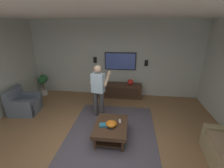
{
  "coord_description": "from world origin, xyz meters",
  "views": [
    {
      "loc": [
        -2.86,
        -0.66,
        2.72
      ],
      "look_at": [
        1.39,
        -0.14,
        1.11
      ],
      "focal_mm": 25.63,
      "sensor_mm": 36.0,
      "label": 1
    }
  ],
  "objects": [
    {
      "name": "ceiling_slab",
      "position": [
        0.0,
        0.0,
        2.94
      ],
      "size": [
        6.58,
        6.72,
        0.1
      ],
      "primitive_type": "cube",
      "color": "white"
    },
    {
      "name": "vase_round",
      "position": [
        2.87,
        -0.66,
        0.66
      ],
      "size": [
        0.22,
        0.22,
        0.22
      ],
      "primitive_type": "sphere",
      "color": "red",
      "rests_on": "media_console"
    },
    {
      "name": "coffee_table",
      "position": [
        0.43,
        -0.23,
        0.3
      ],
      "size": [
        1.0,
        0.8,
        0.4
      ],
      "color": "#422B1C",
      "rests_on": "ground"
    },
    {
      "name": "book",
      "position": [
        0.37,
        -0.07,
        0.42
      ],
      "size": [
        0.2,
        0.25,
        0.04
      ],
      "primitive_type": "cube",
      "rotation": [
        0.0,
        0.0,
        4.92
      ],
      "color": "teal",
      "rests_on": "coffee_table"
    },
    {
      "name": "ground_plane",
      "position": [
        0.0,
        0.0,
        0.0
      ],
      "size": [
        7.82,
        7.82,
        0.0
      ],
      "primitive_type": "plane",
      "color": "olive"
    },
    {
      "name": "remote_black",
      "position": [
        0.25,
        -0.23,
        0.41
      ],
      "size": [
        0.06,
        0.15,
        0.02
      ],
      "primitive_type": "cube",
      "rotation": [
        0.0,
        0.0,
        1.44
      ],
      "color": "black",
      "rests_on": "coffee_table"
    },
    {
      "name": "potted_plant_tall",
      "position": [
        2.75,
        2.81,
        0.56
      ],
      "size": [
        0.43,
        0.32,
        0.83
      ],
      "color": "#B7B2A8",
      "rests_on": "ground"
    },
    {
      "name": "remote_white",
      "position": [
        0.6,
        -0.44,
        0.41
      ],
      "size": [
        0.15,
        0.06,
        0.02
      ],
      "primitive_type": "cube",
      "rotation": [
        0.0,
        0.0,
        3.27
      ],
      "color": "white",
      "rests_on": "coffee_table"
    },
    {
      "name": "armchair",
      "position": [
        1.37,
        2.75,
        0.28
      ],
      "size": [
        0.88,
        0.89,
        0.82
      ],
      "rotation": [
        0.0,
        0.0,
        -1.46
      ],
      "color": "slate",
      "rests_on": "ground"
    },
    {
      "name": "wall_back_tv",
      "position": [
        3.24,
        0.0,
        1.45
      ],
      "size": [
        0.1,
        6.72,
        2.89
      ],
      "primitive_type": "cube",
      "color": "#B2B7AD",
      "rests_on": "ground"
    },
    {
      "name": "person_standing",
      "position": [
        1.44,
        0.28,
        0.93
      ],
      "size": [
        0.6,
        0.61,
        1.64
      ],
      "rotation": [
        0.0,
        0.0,
        -0.19
      ],
      "color": "#3F3F3F",
      "rests_on": "ground"
    },
    {
      "name": "tv",
      "position": [
        3.15,
        -0.24,
        1.39
      ],
      "size": [
        0.05,
        1.19,
        0.67
      ],
      "rotation": [
        0.0,
        0.0,
        3.14
      ],
      "color": "black"
    },
    {
      "name": "media_console",
      "position": [
        2.91,
        -0.24,
        0.28
      ],
      "size": [
        0.45,
        1.7,
        0.55
      ],
      "rotation": [
        0.0,
        0.0,
        3.14
      ],
      "color": "#422B1C",
      "rests_on": "ground"
    },
    {
      "name": "wall_speaker_right",
      "position": [
        3.16,
        0.75,
        1.41
      ],
      "size": [
        0.06,
        0.12,
        0.22
      ],
      "primitive_type": "cube",
      "color": "black"
    },
    {
      "name": "wall_speaker_left",
      "position": [
        3.16,
        -1.22,
        1.34
      ],
      "size": [
        0.06,
        0.12,
        0.22
      ],
      "primitive_type": "cube",
      "color": "black"
    },
    {
      "name": "area_rug",
      "position": [
        0.63,
        -0.23,
        0.01
      ],
      "size": [
        2.9,
        2.29,
        0.01
      ],
      "primitive_type": "cube",
      "color": "#514C56",
      "rests_on": "ground"
    },
    {
      "name": "remote_grey",
      "position": [
        0.34,
        -0.22,
        0.41
      ],
      "size": [
        0.12,
        0.15,
        0.02
      ],
      "primitive_type": "cube",
      "rotation": [
        0.0,
        0.0,
        4.08
      ],
      "color": "slate",
      "rests_on": "coffee_table"
    },
    {
      "name": "bowl",
      "position": [
        0.39,
        -0.24,
        0.46
      ],
      "size": [
        0.27,
        0.27,
        0.12
      ],
      "primitive_type": "ellipsoid",
      "color": "orange",
      "rests_on": "coffee_table"
    }
  ]
}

